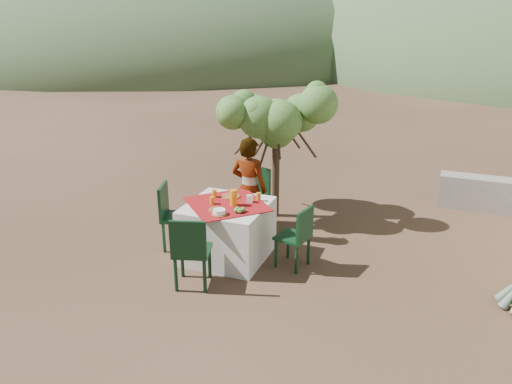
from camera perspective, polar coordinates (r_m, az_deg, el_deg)
ground at (r=6.41m, az=-2.46°, el=-9.06°), size 160.00×160.00×0.00m
table at (r=6.61m, az=-3.29°, el=-4.42°), size 1.30×1.30×0.76m
chair_far at (r=7.46m, az=-0.24°, el=-0.32°), size 0.55×0.55×0.93m
chair_near at (r=5.87m, az=-7.48°, el=-6.53°), size 0.52×0.52×0.91m
chair_left at (r=6.91m, az=-9.55°, el=-2.41°), size 0.53×0.53×0.91m
chair_right at (r=6.32m, az=4.77°, el=-4.89°), size 0.46×0.46×0.82m
person at (r=7.02m, az=-0.78°, el=0.36°), size 0.59×0.43×1.50m
shrub_tree at (r=7.64m, az=2.89°, el=7.73°), size 1.60×1.57×1.88m
hill_near_left at (r=40.66m, az=-9.26°, el=15.51°), size 40.00×40.00×16.00m
hill_far_center at (r=57.54m, az=15.40°, el=16.38°), size 60.00×60.00×24.00m
plate_far at (r=6.69m, az=-2.95°, el=-0.49°), size 0.26×0.26×0.01m
plate_near at (r=6.26m, az=-4.55°, el=-2.04°), size 0.20×0.20×0.01m
glass_far at (r=6.68m, az=-4.77°, el=-0.16°), size 0.06×0.06×0.10m
glass_near at (r=6.45m, az=-5.04°, el=-0.97°), size 0.06×0.06×0.10m
juice_pitcher at (r=6.37m, az=-2.58°, el=-0.64°), size 0.09×0.09×0.21m
bowl_plate at (r=6.13m, az=-4.20°, el=-2.52°), size 0.20×0.20×0.01m
white_bowl at (r=6.12m, az=-4.21°, el=-2.23°), size 0.15×0.15×0.05m
jar_left at (r=6.49m, az=-0.76°, el=-0.75°), size 0.06×0.06×0.09m
jar_right at (r=6.56m, az=0.30°, el=-0.51°), size 0.06×0.06×0.10m
napkin_holder at (r=6.47m, az=-0.73°, el=-0.79°), size 0.08×0.05×0.10m
fruit_cluster at (r=6.17m, az=-1.93°, el=-2.06°), size 0.13×0.12×0.06m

